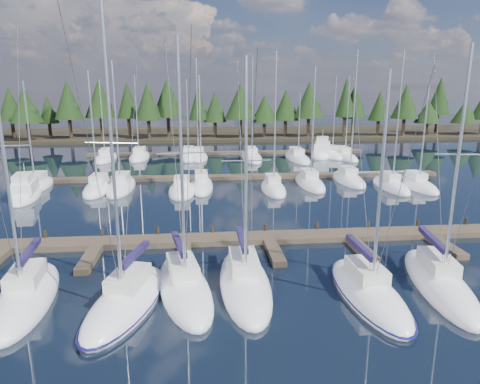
{
  "coord_description": "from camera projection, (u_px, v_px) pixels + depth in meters",
  "views": [
    {
      "loc": [
        -4.84,
        -11.27,
        10.89
      ],
      "look_at": [
        -1.64,
        22.0,
        2.69
      ],
      "focal_mm": 32.0,
      "sensor_mm": 36.0,
      "label": 1
    }
  ],
  "objects": [
    {
      "name": "tree_line",
      "position": [
        204.0,
        104.0,
        89.4
      ],
      "size": [
        186.12,
        11.95,
        13.85
      ],
      "color": "black",
      "rests_on": "far_shore"
    },
    {
      "name": "ground",
      "position": [
        249.0,
        199.0,
        42.94
      ],
      "size": [
        260.0,
        260.0,
        0.0
      ],
      "primitive_type": "plane",
      "color": "black",
      "rests_on": "ground"
    },
    {
      "name": "front_sailboat_4",
      "position": [
        368.0,
        292.0,
        22.81
      ],
      "size": [
        3.04,
        8.97,
        12.52
      ],
      "color": "white",
      "rests_on": "ground"
    },
    {
      "name": "motor_yacht_left",
      "position": [
        25.0,
        193.0,
        43.33
      ],
      "size": [
        4.18,
        8.59,
        4.11
      ],
      "color": "white",
      "rests_on": "ground"
    },
    {
      "name": "front_sailboat_0",
      "position": [
        26.0,
        296.0,
        22.26
      ],
      "size": [
        3.6,
        8.98,
        14.96
      ],
      "color": "white",
      "rests_on": "ground"
    },
    {
      "name": "far_shore",
      "position": [
        219.0,
        133.0,
        100.88
      ],
      "size": [
        220.0,
        30.0,
        0.6
      ],
      "primitive_type": "cube",
      "color": "black",
      "rests_on": "ground"
    },
    {
      "name": "front_sailboat_1",
      "position": [
        127.0,
        300.0,
        21.86
      ],
      "size": [
        4.93,
        9.12,
        15.32
      ],
      "color": "white",
      "rests_on": "ground"
    },
    {
      "name": "front_sailboat_3",
      "position": [
        245.0,
        282.0,
        23.93
      ],
      "size": [
        2.81,
        9.55,
        13.2
      ],
      "color": "white",
      "rests_on": "ground"
    },
    {
      "name": "back_sailboat_rows",
      "position": [
        236.0,
        168.0,
        57.68
      ],
      "size": [
        44.83,
        32.33,
        16.09
      ],
      "color": "white",
      "rests_on": "ground"
    },
    {
      "name": "back_docks",
      "position": [
        233.0,
        163.0,
        61.83
      ],
      "size": [
        50.0,
        21.8,
        0.4
      ],
      "color": "#4C3F2F",
      "rests_on": "ground"
    },
    {
      "name": "front_sailboat_2",
      "position": [
        184.0,
        287.0,
        23.33
      ],
      "size": [
        4.25,
        9.17,
        14.05
      ],
      "color": "white",
      "rests_on": "ground"
    },
    {
      "name": "motor_yacht_right",
      "position": [
        322.0,
        152.0,
        70.07
      ],
      "size": [
        6.15,
        10.58,
        5.03
      ],
      "color": "white",
      "rests_on": "ground"
    },
    {
      "name": "main_dock",
      "position": [
        269.0,
        240.0,
        30.67
      ],
      "size": [
        44.0,
        6.13,
        0.9
      ],
      "color": "#4C3F2F",
      "rests_on": "ground"
    },
    {
      "name": "front_sailboat_5",
      "position": [
        439.0,
        282.0,
        23.91
      ],
      "size": [
        4.21,
        9.92,
        13.77
      ],
      "color": "white",
      "rests_on": "ground"
    }
  ]
}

